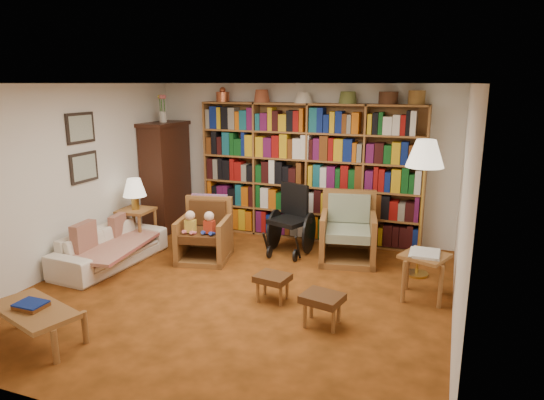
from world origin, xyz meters
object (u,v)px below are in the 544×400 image
at_px(footstool_a, 273,280).
at_px(coffee_table, 34,313).
at_px(wheelchair, 291,221).
at_px(floor_lamp, 425,159).
at_px(side_table_lamp, 136,218).
at_px(side_table_papers, 424,262).
at_px(armchair_sage, 349,234).
at_px(sofa, 110,247).
at_px(armchair_leather, 207,234).
at_px(footstool_b, 322,300).

height_order(footstool_a, coffee_table, coffee_table).
bearing_deg(wheelchair, floor_lamp, -9.75).
height_order(side_table_lamp, side_table_papers, side_table_lamp).
relative_size(wheelchair, floor_lamp, 0.56).
distance_m(armchair_sage, wheelchair, 0.90).
xyz_separation_m(sofa, coffee_table, (0.74, -2.04, 0.08)).
distance_m(sofa, armchair_sage, 3.41).
height_order(armchair_leather, wheelchair, wheelchair).
distance_m(armchair_leather, side_table_papers, 3.07).
height_order(sofa, armchair_sage, armchair_sage).
xyz_separation_m(armchair_sage, coffee_table, (-2.36, -3.46, -0.04)).
distance_m(sofa, footstool_b, 3.32).
relative_size(armchair_leather, floor_lamp, 0.49).
relative_size(floor_lamp, footstool_b, 3.86).
xyz_separation_m(armchair_sage, side_table_papers, (1.10, -1.02, 0.09)).
height_order(footstool_a, footstool_b, footstool_b).
relative_size(armchair_leather, wheelchair, 0.87).
distance_m(footstool_a, coffee_table, 2.52).
bearing_deg(floor_lamp, armchair_sage, 162.76).
bearing_deg(coffee_table, footstool_a, 43.82).
xyz_separation_m(armchair_leather, coffee_table, (-0.41, -2.76, -0.03)).
xyz_separation_m(sofa, armchair_leather, (1.15, 0.72, 0.11)).
bearing_deg(footstool_b, armchair_leather, 146.62).
relative_size(armchair_leather, side_table_papers, 1.44).
distance_m(sofa, side_table_lamp, 0.80).
relative_size(sofa, footstool_a, 4.10).
xyz_separation_m(sofa, footstool_a, (2.55, -0.29, 0.01)).
bearing_deg(sofa, armchair_leather, -54.22).
distance_m(wheelchair, side_table_papers, 2.25).
bearing_deg(footstool_a, side_table_papers, 22.83).
distance_m(armchair_leather, footstool_b, 2.52).
distance_m(floor_lamp, coffee_table, 4.76).
xyz_separation_m(sofa, side_table_lamp, (-0.10, 0.76, 0.22)).
height_order(side_table_papers, footstool_a, side_table_papers).
distance_m(side_table_lamp, footstool_b, 3.65).
bearing_deg(footstool_a, floor_lamp, 42.70).
distance_m(sofa, footstool_a, 2.57).
height_order(side_table_lamp, armchair_sage, armchair_sage).
xyz_separation_m(side_table_lamp, armchair_leather, (1.25, -0.04, -0.11)).
bearing_deg(footstool_b, sofa, 168.44).
distance_m(armchair_leather, footstool_a, 1.73).
bearing_deg(footstool_b, wheelchair, 116.50).
distance_m(wheelchair, floor_lamp, 2.20).
xyz_separation_m(armchair_sage, footstool_a, (-0.54, -1.72, -0.11)).
height_order(side_table_lamp, armchair_leather, armchair_leather).
bearing_deg(side_table_papers, coffee_table, -144.87).
bearing_deg(wheelchair, side_table_papers, -27.52).
height_order(side_table_lamp, floor_lamp, floor_lamp).
xyz_separation_m(armchair_sage, floor_lamp, (0.99, -0.31, 1.19)).
relative_size(footstool_b, coffee_table, 0.45).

